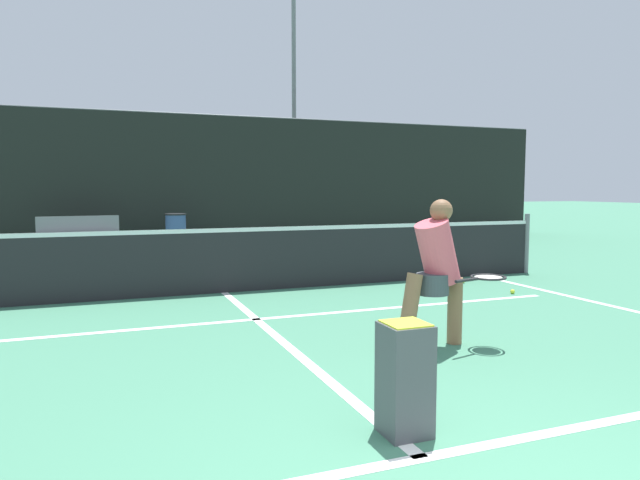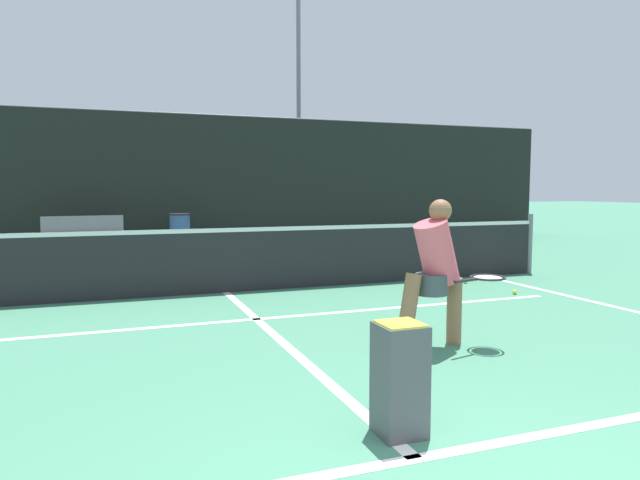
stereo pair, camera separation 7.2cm
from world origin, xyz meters
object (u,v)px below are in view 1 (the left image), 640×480
courtside_bench (79,232)px  parked_car (296,215)px  trash_bin (176,231)px  ball_hopper (405,376)px  player_practicing (437,269)px

courtside_bench → parked_car: bearing=24.5°
courtside_bench → trash_bin: size_ratio=2.12×
ball_hopper → trash_bin: size_ratio=0.81×
courtside_bench → player_practicing: bearing=-74.5°
ball_hopper → courtside_bench: courtside_bench is taller
player_practicing → ball_hopper: (-1.24, -1.59, -0.39)m
player_practicing → parked_car: 14.03m
ball_hopper → parked_car: bearing=73.8°
player_practicing → trash_bin: size_ratio=1.63×
ball_hopper → courtside_bench: (-2.23, 11.72, 0.11)m
courtside_bench → trash_bin: bearing=1.2°
player_practicing → courtside_bench: player_practicing is taller
trash_bin → parked_car: 5.51m
player_practicing → parked_car: (3.19, 13.67, -0.14)m
ball_hopper → trash_bin: trash_bin is taller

